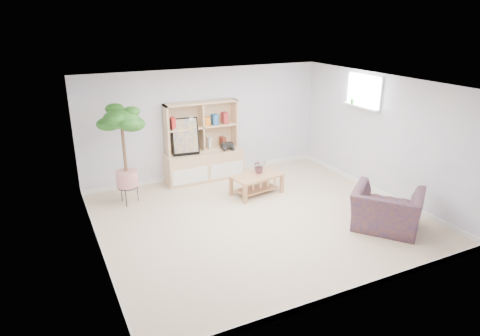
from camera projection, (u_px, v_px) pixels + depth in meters
name	position (u px, v px, depth m)	size (l,w,h in m)	color
floor	(258.00, 218.00, 7.70)	(5.50, 5.00, 0.01)	beige
ceiling	(261.00, 84.00, 6.89)	(5.50, 5.00, 0.01)	white
walls	(260.00, 155.00, 7.29)	(5.51, 5.01, 2.40)	silver
baseboard	(259.00, 216.00, 7.68)	(5.50, 5.00, 0.10)	white
window	(364.00, 91.00, 8.65)	(0.10, 0.98, 0.68)	#C3E3FF
window_sill	(361.00, 107.00, 8.74)	(0.14, 1.00, 0.04)	white
storage_unit	(204.00, 142.00, 9.24)	(1.72, 0.58, 1.72)	#E4B888
poster	(185.00, 137.00, 8.97)	(0.57, 0.13, 0.79)	yellow
toy_truck	(227.00, 146.00, 9.40)	(0.36, 0.24, 0.19)	black
coffee_table	(257.00, 185.00, 8.68)	(0.99, 0.54, 0.41)	#B47B5A
table_plant	(259.00, 166.00, 8.69)	(0.26, 0.23, 0.29)	#1F4823
floor_tree	(125.00, 156.00, 8.00)	(0.71, 0.71, 1.93)	#174616
armchair	(387.00, 207.00, 7.18)	(1.10, 0.96, 0.82)	navy
sill_plant	(353.00, 99.00, 8.90)	(0.12, 0.10, 0.22)	#174616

